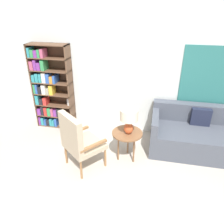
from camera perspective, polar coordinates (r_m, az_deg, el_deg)
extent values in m
plane|color=#B2A899|center=(3.51, -3.51, -21.09)|extent=(14.00, 14.00, 0.00)
cube|color=silver|center=(4.51, 2.82, 10.78)|extent=(6.40, 0.06, 2.70)
cube|color=#286B66|center=(4.52, 23.17, 8.25)|extent=(0.90, 0.02, 1.18)
cube|color=brown|center=(5.13, -19.41, 6.34)|extent=(0.02, 0.30, 1.85)
cube|color=brown|center=(4.77, -10.70, 5.88)|extent=(0.02, 0.30, 1.85)
cube|color=brown|center=(4.70, -16.61, 16.60)|extent=(0.85, 0.30, 0.02)
cube|color=brown|center=(5.32, -14.03, -3.10)|extent=(0.85, 0.30, 0.02)
cube|color=brown|center=(5.06, -14.50, 6.73)|extent=(0.85, 0.01, 1.85)
cube|color=brown|center=(5.20, -14.35, -0.60)|extent=(0.85, 0.30, 0.02)
cube|color=#7A338C|center=(5.41, -17.88, -1.81)|extent=(0.04, 0.22, 0.19)
cube|color=teal|center=(5.38, -17.30, -1.99)|extent=(0.06, 0.21, 0.18)
cube|color=#2D56A8|center=(5.36, -16.61, -2.20)|extent=(0.05, 0.22, 0.14)
cube|color=black|center=(5.32, -16.01, -2.38)|extent=(0.07, 0.19, 0.13)
cube|color=teal|center=(5.28, -15.37, -2.33)|extent=(0.06, 0.18, 0.17)
cube|color=teal|center=(5.26, -14.77, -2.53)|extent=(0.04, 0.18, 0.14)
cube|color=#2D56A8|center=(5.23, -14.18, -2.33)|extent=(0.05, 0.20, 0.19)
cube|color=brown|center=(5.08, -14.68, 2.01)|extent=(0.85, 0.30, 0.02)
cube|color=#7A338C|center=(5.28, -18.18, 0.28)|extent=(0.08, 0.17, 0.14)
cube|color=black|center=(5.25, -17.23, 0.72)|extent=(0.06, 0.24, 0.21)
cube|color=red|center=(5.20, -16.62, 0.42)|extent=(0.07, 0.19, 0.19)
cube|color=#338C4C|center=(5.16, -15.86, 0.26)|extent=(0.08, 0.17, 0.19)
cube|color=#B24C6B|center=(5.13, -15.14, 0.13)|extent=(0.06, 0.17, 0.17)
cube|color=#7A338C|center=(5.12, -14.25, 0.08)|extent=(0.07, 0.23, 0.15)
cube|color=black|center=(5.07, -13.63, 0.05)|extent=(0.06, 0.18, 0.19)
cube|color=brown|center=(4.98, -15.03, 4.74)|extent=(0.85, 0.30, 0.02)
cube|color=teal|center=(5.16, -18.67, 3.24)|extent=(0.08, 0.17, 0.21)
cube|color=black|center=(5.15, -17.58, 2.90)|extent=(0.08, 0.23, 0.13)
cube|color=red|center=(5.09, -16.82, 2.87)|extent=(0.08, 0.19, 0.16)
cylinder|color=white|center=(4.91, -11.20, 2.63)|extent=(0.09, 0.09, 0.16)
cube|color=brown|center=(4.89, -15.40, 7.57)|extent=(0.85, 0.30, 0.02)
cube|color=#338C4C|center=(5.08, -19.26, 5.92)|extent=(0.04, 0.18, 0.21)
cube|color=#2D56A8|center=(5.07, -18.65, 6.00)|extent=(0.05, 0.22, 0.21)
cube|color=black|center=(5.04, -17.98, 5.65)|extent=(0.08, 0.21, 0.15)
cube|color=silver|center=(4.99, -17.04, 5.86)|extent=(0.09, 0.21, 0.20)
cube|color=gray|center=(4.95, -16.18, 5.44)|extent=(0.07, 0.19, 0.14)
cube|color=gold|center=(4.90, -15.36, 5.73)|extent=(0.08, 0.18, 0.20)
cube|color=brown|center=(4.82, -15.78, 10.50)|extent=(0.85, 0.30, 0.02)
cube|color=teal|center=(5.02, -19.35, 8.53)|extent=(0.07, 0.24, 0.15)
cube|color=teal|center=(4.96, -18.68, 8.61)|extent=(0.07, 0.19, 0.18)
cube|color=teal|center=(4.94, -17.74, 8.70)|extent=(0.06, 0.25, 0.18)
cube|color=silver|center=(4.90, -16.94, 8.76)|extent=(0.08, 0.24, 0.20)
cube|color=#2D56A8|center=(4.83, -16.19, 8.56)|extent=(0.08, 0.18, 0.19)
cube|color=orange|center=(4.81, -15.29, 8.27)|extent=(0.07, 0.19, 0.14)
cube|color=#2D56A8|center=(4.80, -14.49, 8.45)|extent=(0.05, 0.23, 0.16)
cube|color=brown|center=(4.75, -16.19, 13.51)|extent=(0.85, 0.30, 0.02)
cube|color=#B24C6B|center=(4.92, -19.97, 11.46)|extent=(0.08, 0.18, 0.18)
cube|color=#7A338C|center=(4.90, -19.01, 11.72)|extent=(0.06, 0.23, 0.21)
cube|color=#7A338C|center=(4.85, -18.29, 11.35)|extent=(0.08, 0.19, 0.16)
cube|color=#338C4C|center=(4.81, -17.30, 11.72)|extent=(0.08, 0.22, 0.21)
cube|color=teal|center=(4.89, -20.48, 14.52)|extent=(0.05, 0.23, 0.19)
cube|color=#338C4C|center=(4.83, -19.91, 14.23)|extent=(0.07, 0.17, 0.15)
cube|color=#7A338C|center=(4.80, -19.04, 14.24)|extent=(0.07, 0.18, 0.14)
cube|color=#338C4C|center=(4.77, -18.24, 14.40)|extent=(0.05, 0.20, 0.16)
cube|color=#B24C6B|center=(4.74, -17.48, 14.52)|extent=(0.06, 0.21, 0.17)
cylinder|color=olive|center=(3.87, -1.79, -11.74)|extent=(0.04, 0.04, 0.38)
cylinder|color=olive|center=(4.20, -6.00, -8.34)|extent=(0.04, 0.04, 0.38)
cylinder|color=olive|center=(3.67, -8.07, -14.66)|extent=(0.04, 0.04, 0.38)
cylinder|color=olive|center=(4.02, -11.92, -10.77)|extent=(0.04, 0.04, 0.38)
cube|color=tan|center=(3.79, -7.15, -8.58)|extent=(0.81, 0.81, 0.08)
cube|color=tan|center=(3.51, -10.69, -5.46)|extent=(0.52, 0.44, 0.59)
cube|color=olive|center=(3.52, -4.87, -8.77)|extent=(0.36, 0.43, 0.04)
cube|color=olive|center=(3.91, -9.41, -5.06)|extent=(0.36, 0.43, 0.04)
cube|color=#474C56|center=(4.52, 21.66, -6.93)|extent=(1.82, 0.93, 0.46)
cube|color=#474C56|center=(4.63, 21.93, -0.17)|extent=(1.82, 0.20, 0.37)
cube|color=#474C56|center=(4.24, 11.22, -1.97)|extent=(0.12, 0.93, 0.26)
cube|color=#1E2338|center=(4.51, 22.16, -1.18)|extent=(0.36, 0.12, 0.34)
cylinder|color=brown|center=(3.85, 3.99, -5.52)|extent=(0.54, 0.54, 0.02)
cylinder|color=brown|center=(4.14, 4.20, -7.58)|extent=(0.03, 0.03, 0.53)
cylinder|color=brown|center=(3.96, 1.67, -9.31)|extent=(0.03, 0.03, 0.53)
cylinder|color=brown|center=(3.93, 5.73, -9.77)|extent=(0.03, 0.03, 0.53)
ellipsoid|color=#C65128|center=(3.77, 4.35, -4.21)|extent=(0.16, 0.16, 0.21)
cylinder|color=tan|center=(3.70, 4.42, -2.40)|extent=(0.02, 0.02, 0.06)
cylinder|color=beige|center=(3.64, 4.49, -0.67)|extent=(0.31, 0.31, 0.19)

